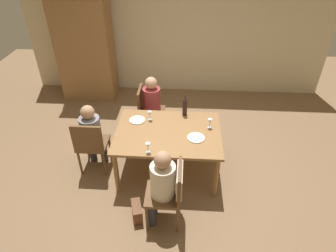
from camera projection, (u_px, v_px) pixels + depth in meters
ground_plane at (168, 169)px, 4.67m from camera, size 10.00×10.00×0.00m
rear_room_partition at (177, 31)px, 6.15m from camera, size 6.40×0.12×2.70m
armoire_cabinet at (85, 48)px, 6.03m from camera, size 1.18×0.62×2.18m
dining_table at (168, 136)px, 4.29m from camera, size 1.53×1.13×0.74m
chair_left_end at (91, 143)px, 4.36m from camera, size 0.44×0.44×0.92m
chair_far_left at (147, 108)px, 5.16m from camera, size 0.44×0.44×0.92m
chair_near at (173, 187)px, 3.55m from camera, size 0.46×0.44×0.92m
person_woman_host at (92, 132)px, 4.38m from camera, size 0.30×0.35×1.13m
person_man_bearded at (153, 103)px, 5.08m from camera, size 0.35×0.31×1.14m
person_man_guest at (161, 183)px, 3.53m from camera, size 0.35×0.31×1.14m
wine_bottle_tall_green at (185, 107)px, 4.53m from camera, size 0.07×0.07×0.34m
wine_glass_near_left at (150, 114)px, 4.44m from camera, size 0.07×0.07×0.15m
wine_glass_centre at (148, 146)px, 3.81m from camera, size 0.07×0.07×0.15m
wine_glass_near_right at (210, 122)px, 4.27m from camera, size 0.07×0.07×0.15m
dinner_plate_host at (196, 138)px, 4.12m from camera, size 0.25×0.25×0.01m
dinner_plate_guest_left at (137, 120)px, 4.48m from camera, size 0.25×0.25×0.01m
handbag at (137, 211)px, 3.86m from camera, size 0.19×0.30×0.22m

